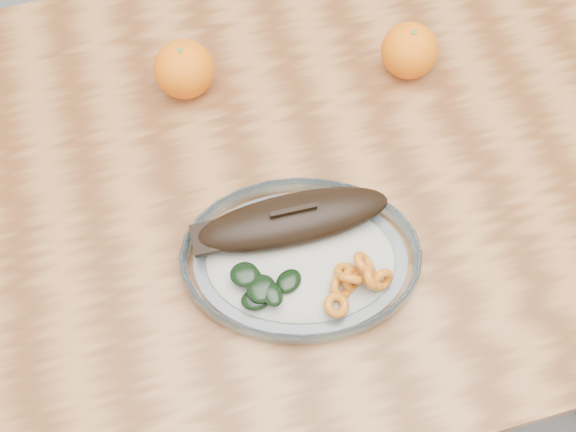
# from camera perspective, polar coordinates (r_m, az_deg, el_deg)

# --- Properties ---
(ground) EXTENTS (3.00, 3.00, 0.00)m
(ground) POSITION_cam_1_polar(r_m,az_deg,el_deg) (1.69, 1.61, -8.72)
(ground) COLOR slate
(ground) RESTS_ON ground
(dining_table) EXTENTS (1.20, 0.80, 0.75)m
(dining_table) POSITION_cam_1_polar(r_m,az_deg,el_deg) (1.09, 2.48, 1.55)
(dining_table) COLOR brown
(dining_table) RESTS_ON ground
(plated_meal) EXTENTS (0.66, 0.66, 0.08)m
(plated_meal) POSITION_cam_1_polar(r_m,az_deg,el_deg) (0.92, 0.98, -3.15)
(plated_meal) COLOR white
(plated_meal) RESTS_ON dining_table
(orange_left) EXTENTS (0.09, 0.09, 0.09)m
(orange_left) POSITION_cam_1_polar(r_m,az_deg,el_deg) (1.05, -8.22, 11.42)
(orange_left) COLOR #FF6405
(orange_left) RESTS_ON dining_table
(orange_right) EXTENTS (0.08, 0.08, 0.08)m
(orange_right) POSITION_cam_1_polar(r_m,az_deg,el_deg) (1.07, 9.58, 12.76)
(orange_right) COLOR #FF6405
(orange_right) RESTS_ON dining_table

